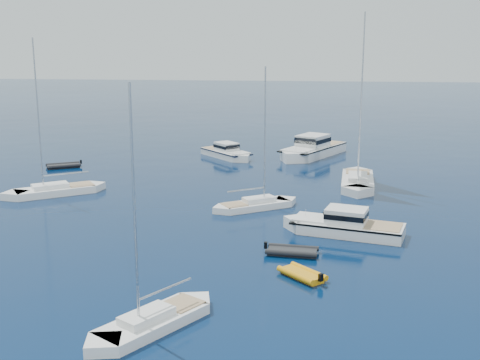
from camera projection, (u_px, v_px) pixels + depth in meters
The scene contains 11 objects.
ground at pixel (170, 324), 30.66m from camera, with size 400.00×400.00×0.00m, color #08234C.
motor_cruiser_centre at pixel (343, 234), 45.07m from camera, with size 2.97×9.70×2.55m, color white, non-canonical shape.
motor_cruiser_distant at pixel (311, 156), 75.87m from camera, with size 3.99×13.04×3.42m, color white, non-canonical shape.
motor_cruiser_horizon at pixel (227, 158), 74.99m from camera, with size 2.77×9.06×2.38m, color white, non-canonical shape.
sailboat_fore at pixel (153, 328), 30.25m from camera, with size 2.24×8.61×12.65m, color white, non-canonical shape.
sailboat_mid_l at pixel (55, 194), 56.81m from camera, with size 2.63×10.12×14.88m, color white, non-canonical shape.
sailboat_centre at pixel (256, 208), 52.02m from camera, with size 2.20×8.46×12.44m, color white, non-canonical shape.
sailboat_sails_r at pixel (357, 185), 60.44m from camera, with size 3.06×11.78×17.31m, color silver, non-canonical shape.
tender_yellow at pixel (302, 278), 36.67m from camera, with size 1.78×3.14×0.95m, color orange, non-canonical shape.
tender_grey_near at pixel (292, 254), 40.70m from camera, with size 1.99×3.63×0.95m, color black, non-canonical shape.
tender_grey_far at pixel (63, 168), 68.98m from camera, with size 2.13×3.93×0.95m, color black, non-canonical shape.
Camera 1 is at (6.95, -27.65, 13.89)m, focal length 45.39 mm.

